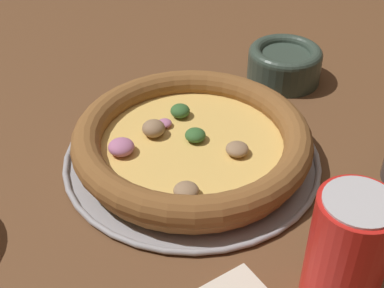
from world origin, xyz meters
name	(u,v)px	position (x,y,z in m)	size (l,w,h in m)	color
ground_plane	(192,160)	(0.00, 0.00, 0.00)	(3.00, 3.00, 0.00)	brown
pizza_tray	(192,157)	(0.00, 0.00, 0.00)	(0.30, 0.30, 0.01)	#9E9EA3
pizza	(192,141)	(0.00, 0.00, 0.03)	(0.28, 0.28, 0.04)	#BC7F42
bowl_near	(285,63)	(0.03, -0.23, 0.03)	(0.11, 0.11, 0.05)	#334238
beverage_can	(346,255)	(-0.23, 0.06, 0.06)	(0.07, 0.07, 0.12)	red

